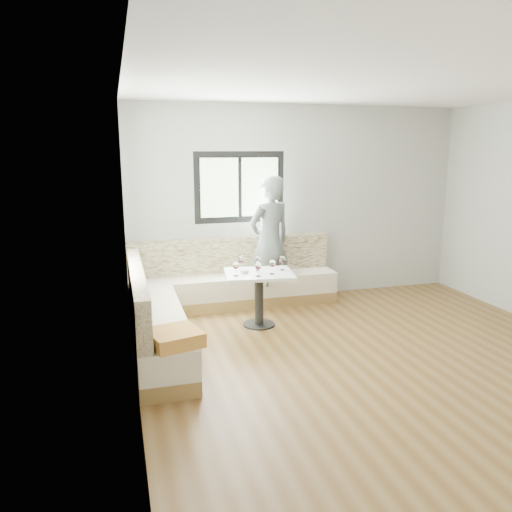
{
  "coord_description": "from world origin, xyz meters",
  "views": [
    {
      "loc": [
        -2.6,
        -4.37,
        2.2
      ],
      "look_at": [
        -0.95,
        1.48,
        0.87
      ],
      "focal_mm": 35.0,
      "sensor_mm": 36.0,
      "label": 1
    }
  ],
  "objects": [
    {
      "name": "person",
      "position": [
        -0.57,
        2.11,
        0.92
      ],
      "size": [
        0.78,
        0.64,
        1.83
      ],
      "primitive_type": "imported",
      "rotation": [
        0.0,
        0.0,
        3.48
      ],
      "color": "slate",
      "rests_on": "ground"
    },
    {
      "name": "wine_glass_e",
      "position": [
        -0.62,
        1.42,
        0.81
      ],
      "size": [
        0.08,
        0.08,
        0.19
      ],
      "color": "white",
      "rests_on": "table"
    },
    {
      "name": "wine_glass_b",
      "position": [
        -1.0,
        1.2,
        0.81
      ],
      "size": [
        0.08,
        0.08,
        0.19
      ],
      "color": "white",
      "rests_on": "table"
    },
    {
      "name": "table",
      "position": [
        -0.94,
        1.38,
        0.51
      ],
      "size": [
        0.92,
        0.76,
        0.69
      ],
      "rotation": [
        0.0,
        0.0,
        -0.14
      ],
      "color": "black",
      "rests_on": "ground"
    },
    {
      "name": "olive_ramekin",
      "position": [
        -1.12,
        1.41,
        0.71
      ],
      "size": [
        0.11,
        0.11,
        0.04
      ],
      "color": "white",
      "rests_on": "table"
    },
    {
      "name": "wine_glass_a",
      "position": [
        -1.25,
        1.29,
        0.81
      ],
      "size": [
        0.08,
        0.08,
        0.19
      ],
      "color": "white",
      "rests_on": "table"
    },
    {
      "name": "wine_glass_d",
      "position": [
        -0.92,
        1.48,
        0.81
      ],
      "size": [
        0.08,
        0.08,
        0.19
      ],
      "color": "white",
      "rests_on": "table"
    },
    {
      "name": "wine_glass_f",
      "position": [
        -1.11,
        1.58,
        0.81
      ],
      "size": [
        0.08,
        0.08,
        0.19
      ],
      "color": "white",
      "rests_on": "table"
    },
    {
      "name": "banquette",
      "position": [
        -1.59,
        1.61,
        0.33
      ],
      "size": [
        2.9,
        2.84,
        0.95
      ],
      "color": "olive",
      "rests_on": "ground"
    },
    {
      "name": "wine_glass_c",
      "position": [
        -0.8,
        1.27,
        0.81
      ],
      "size": [
        0.08,
        0.08,
        0.19
      ],
      "color": "white",
      "rests_on": "table"
    },
    {
      "name": "room",
      "position": [
        -0.08,
        0.08,
        1.41
      ],
      "size": [
        5.01,
        5.01,
        2.81
      ],
      "color": "brown",
      "rests_on": "ground"
    }
  ]
}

